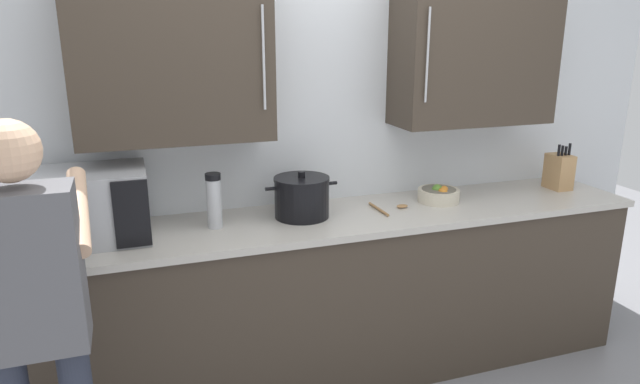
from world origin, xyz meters
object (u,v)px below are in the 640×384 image
thermos_flask (214,200)px  person_figure (32,310)px  microwave_oven (80,207)px  stock_pot (302,197)px  knife_block (559,171)px  wooden_spoon (391,208)px  fruit_bowl (439,194)px

thermos_flask → person_figure: bearing=-136.2°
microwave_oven → stock_pot: (1.04, 0.01, -0.06)m
microwave_oven → knife_block: (2.66, 0.02, -0.06)m
knife_block → person_figure: 2.87m
knife_block → person_figure: bearing=-165.5°
knife_block → wooden_spoon: size_ratio=1.25×
fruit_bowl → thermos_flask: (-1.24, -0.03, 0.09)m
stock_pot → thermos_flask: size_ratio=1.40×
microwave_oven → knife_block: microwave_oven is taller
wooden_spoon → thermos_flask: bearing=179.0°
person_figure → fruit_bowl: bearing=20.0°
microwave_oven → wooden_spoon: 1.53m
fruit_bowl → knife_block: (0.82, 0.00, 0.06)m
microwave_oven → fruit_bowl: (1.84, 0.02, -0.12)m
stock_pot → person_figure: 1.36m
knife_block → stock_pot: bearing=-179.6°
knife_block → stock_pot: 1.61m
microwave_oven → stock_pot: size_ratio=1.97×
microwave_oven → wooden_spoon: size_ratio=3.35×
microwave_oven → stock_pot: bearing=0.7°
microwave_oven → fruit_bowl: size_ratio=3.22×
microwave_oven → fruit_bowl: microwave_oven is taller
person_figure → microwave_oven: bearing=80.2°
fruit_bowl → stock_pot: bearing=-179.5°
fruit_bowl → knife_block: 0.82m
fruit_bowl → thermos_flask: thermos_flask is taller
knife_block → wooden_spoon: knife_block is taller
knife_block → wooden_spoon: bearing=-177.7°
fruit_bowl → wooden_spoon: (-0.31, -0.04, -0.03)m
stock_pot → wooden_spoon: bearing=-4.2°
fruit_bowl → stock_pot: (-0.80, -0.01, 0.06)m
fruit_bowl → thermos_flask: size_ratio=0.86×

